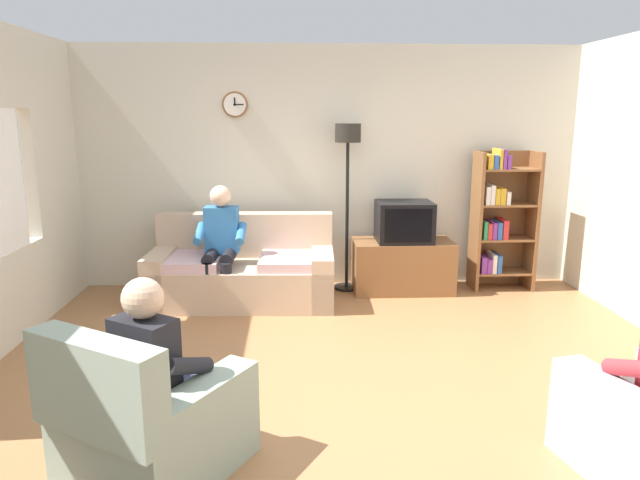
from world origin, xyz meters
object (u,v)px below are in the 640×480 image
object	(u,v)px
tv	(404,222)
person_on_couch	(221,239)
bookshelf	(499,218)
armchair_near_window	(151,424)
couch	(243,273)
tv_stand	(402,266)
floor_lamp	(348,161)
person_in_left_armchair	(159,364)

from	to	relation	value
tv	person_on_couch	size ratio (longest dim) A/B	0.48
bookshelf	armchair_near_window	xyz separation A→B (m)	(-3.09, -3.33, -0.52)
couch	tv_stand	distance (m)	1.78
floor_lamp	person_on_couch	size ratio (longest dim) A/B	1.49
bookshelf	person_in_left_armchair	size ratio (longest dim) A/B	1.41
couch	person_on_couch	distance (m)	0.45
bookshelf	tv_stand	bearing A→B (deg)	-176.42
tv	floor_lamp	xyz separation A→B (m)	(-0.62, 0.12, 0.66)
couch	bookshelf	size ratio (longest dim) A/B	1.22
tv_stand	armchair_near_window	xyz separation A→B (m)	(-2.00, -3.26, 0.00)
armchair_near_window	tv_stand	bearing A→B (deg)	58.41
person_on_couch	person_in_left_armchair	bearing A→B (deg)	-89.98
floor_lamp	person_in_left_armchair	bearing A→B (deg)	-112.21
floor_lamp	person_on_couch	distance (m)	1.62
tv_stand	floor_lamp	xyz separation A→B (m)	(-0.62, 0.10, 1.16)
person_on_couch	person_in_left_armchair	world-z (taller)	person_on_couch
tv_stand	person_in_left_armchair	xyz separation A→B (m)	(-1.96, -3.18, 0.32)
floor_lamp	person_on_couch	xyz separation A→B (m)	(-1.34, -0.51, -0.75)
person_on_couch	bookshelf	bearing A→B (deg)	8.95
floor_lamp	armchair_near_window	size ratio (longest dim) A/B	1.58
person_in_left_armchair	floor_lamp	bearing A→B (deg)	67.79
tv	floor_lamp	bearing A→B (deg)	168.69
armchair_near_window	person_in_left_armchair	distance (m)	0.33
couch	bookshelf	world-z (taller)	bookshelf
couch	person_on_couch	xyz separation A→B (m)	(-0.20, -0.11, 0.39)
tv	armchair_near_window	xyz separation A→B (m)	(-2.00, -3.24, -0.51)
couch	person_in_left_armchair	world-z (taller)	person_in_left_armchair
person_in_left_armchair	armchair_near_window	bearing A→B (deg)	-121.59
armchair_near_window	person_in_left_armchair	size ratio (longest dim) A/B	1.04
bookshelf	armchair_near_window	size ratio (longest dim) A/B	1.35
tv	armchair_near_window	bearing A→B (deg)	-121.78
couch	tv_stand	bearing A→B (deg)	9.77
couch	tv_stand	xyz separation A→B (m)	(1.75, 0.30, -0.03)
person_in_left_armchair	bookshelf	bearing A→B (deg)	46.87
tv_stand	floor_lamp	size ratio (longest dim) A/B	0.59
tv	bookshelf	xyz separation A→B (m)	(1.09, 0.09, 0.02)
armchair_near_window	tv	bearing A→B (deg)	58.22
tv	floor_lamp	world-z (taller)	floor_lamp
armchair_near_window	person_on_couch	xyz separation A→B (m)	(0.05, 2.85, 0.41)
couch	person_in_left_armchair	bearing A→B (deg)	-94.03
floor_lamp	person_in_left_armchair	size ratio (longest dim) A/B	1.65
person_in_left_armchair	tv	bearing A→B (deg)	58.22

